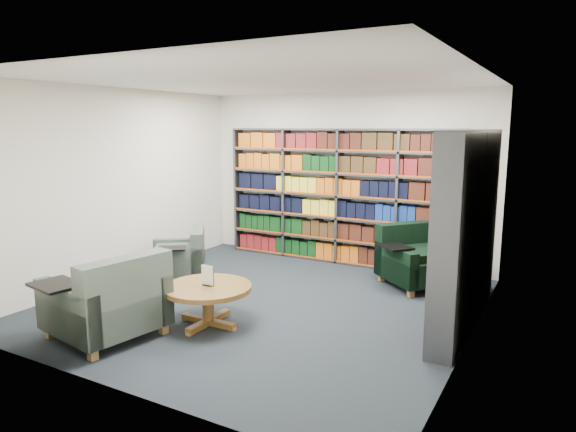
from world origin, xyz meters
The scene contains 7 objects.
room_shell centered at (0.00, 0.00, 1.40)m, with size 5.02×5.02×2.82m.
bookshelf_back centered at (0.00, 2.34, 1.10)m, with size 4.00×0.28×2.20m.
bookshelf_right centered at (2.34, 0.60, 1.10)m, with size 0.28×2.50×2.20m.
chair_teal_left centered at (-1.73, 0.43, 0.29)m, with size 1.10×1.11×0.72m.
chair_green_right centered at (1.46, 1.75, 0.34)m, with size 1.32×1.32×0.85m.
chair_teal_front centered at (-0.86, -1.74, 0.38)m, with size 1.19×1.30×0.94m.
coffee_table centered at (-0.18, -0.95, 0.38)m, with size 1.00×1.00×0.70m.
Camera 1 is at (3.33, -5.38, 2.25)m, focal length 32.00 mm.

